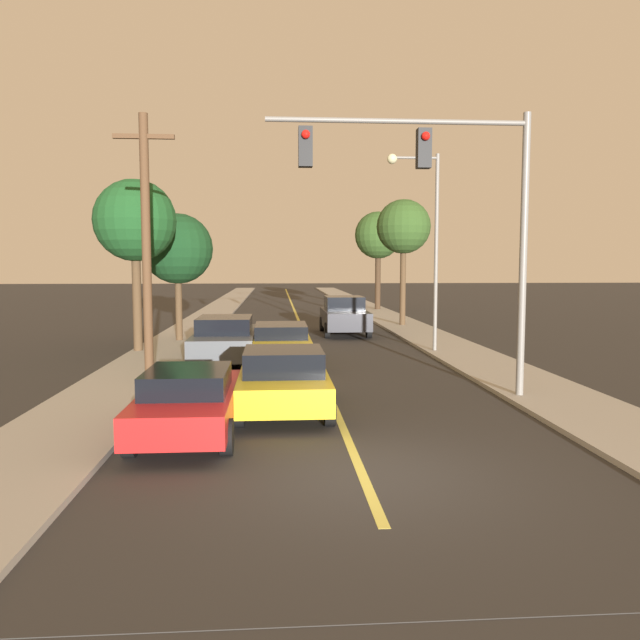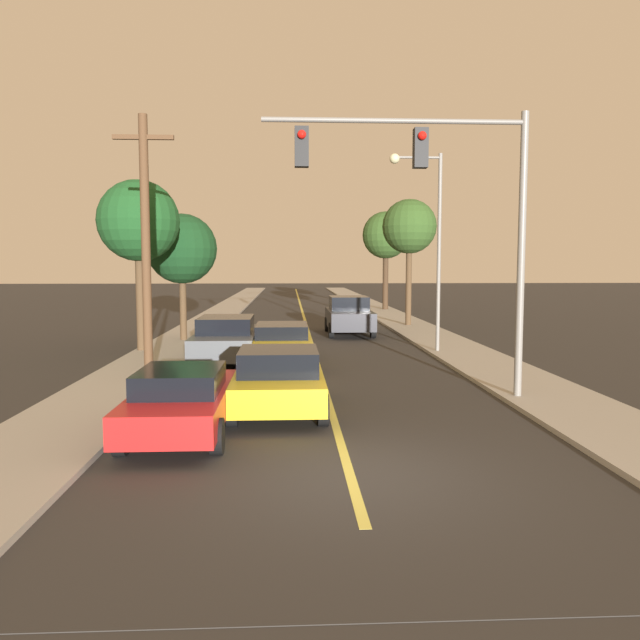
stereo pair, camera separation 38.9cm
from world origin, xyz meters
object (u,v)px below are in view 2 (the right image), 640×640
Objects in this scene: car_outer_lane_front at (182,399)px; tree_left_near at (138,222)px; tree_left_far at (182,249)px; streetlamp_right at (427,225)px; utility_pole_left at (146,244)px; tree_right_near at (386,236)px; car_outer_lane_second at (227,338)px; car_far_oncoming at (349,315)px; traffic_signal_mast at (440,192)px; car_near_lane_second at (282,343)px; car_near_lane_front at (279,379)px; tree_right_far at (409,227)px.

tree_left_near is at bearing 106.74° from car_outer_lane_front.
streetlamp_right is at bearing -22.18° from tree_left_far.
utility_pole_left reaches higher than tree_right_near.
streetlamp_right is (7.05, 1.79, 3.86)m from car_outer_lane_second.
car_far_oncoming is 14.93m from traffic_signal_mast.
streetlamp_right is at bearing 79.50° from traffic_signal_mast.
car_far_oncoming is at bearing 60.85° from utility_pole_left.
tree_right_near is at bearing 68.29° from utility_pole_left.
car_near_lane_second is 6.94m from streetlamp_right.
car_outer_lane_second is at bearing 132.40° from traffic_signal_mast.
traffic_signal_mast is at bearing -56.20° from car_near_lane_second.
car_outer_lane_front is (-1.83, -1.72, -0.05)m from car_near_lane_front.
streetlamp_right reaches higher than tree_right_far.
streetlamp_right reaches higher than car_near_lane_second.
car_near_lane_second is 0.72× the size of tree_right_near.
car_outer_lane_second is at bearing 104.58° from car_near_lane_front.
utility_pole_left reaches higher than car_near_lane_front.
car_near_lane_front is 0.61× the size of traffic_signal_mast.
car_far_oncoming is 0.71× the size of traffic_signal_mast.
tree_left_near is at bearing 118.66° from car_near_lane_front.
car_far_oncoming reaches higher than car_near_lane_second.
tree_left_near reaches higher than car_outer_lane_front.
utility_pole_left is at bearing -138.91° from car_near_lane_second.
streetlamp_right reaches higher than car_far_oncoming.
car_near_lane_second is at bearing -55.62° from tree_left_far.
car_far_oncoming is at bearing 92.89° from traffic_signal_mast.
car_far_oncoming is 7.80m from streetlamp_right.
car_near_lane_front is 31.26m from tree_right_near.
streetlamp_right reaches higher than tree_left_near.
traffic_signal_mast is at bearing 92.89° from car_far_oncoming.
tree_left_far reaches higher than car_near_lane_second.
car_near_lane_front is 0.92× the size of car_outer_lane_front.
traffic_signal_mast reaches higher than car_outer_lane_second.
tree_left_near is 14.78m from tree_right_far.
traffic_signal_mast is at bearing 13.56° from car_near_lane_front.
car_near_lane_front is at bearing -90.00° from car_near_lane_second.
tree_left_near is at bearing 149.93° from car_near_lane_second.
tree_left_near reaches higher than car_near_lane_second.
car_far_oncoming is 0.90× the size of tree_left_far.
car_near_lane_front is at bearing -43.35° from utility_pole_left.
car_outer_lane_second is 0.73× the size of streetlamp_right.
car_far_oncoming reaches higher than car_outer_lane_second.
car_outer_lane_second is 9.57m from car_far_oncoming.
car_outer_lane_second is 0.73× the size of utility_pole_left.
car_outer_lane_second is (-1.83, 0.50, 0.08)m from car_near_lane_second.
tree_left_far is 20.82m from tree_right_near.
tree_right_far is (10.06, 15.19, 1.36)m from utility_pole_left.
car_outer_lane_second is at bearing -165.78° from streetlamp_right.
car_outer_lane_front is 0.64× the size of tree_right_near.
tree_right_far is at bearing 70.81° from car_near_lane_front.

